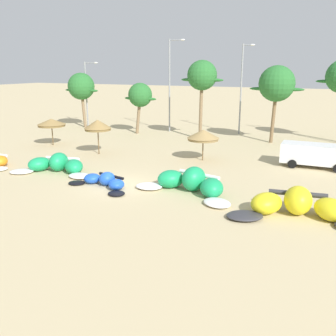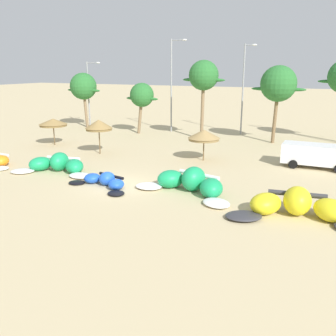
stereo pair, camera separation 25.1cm
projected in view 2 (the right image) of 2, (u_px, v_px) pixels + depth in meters
ground_plane at (121, 185)px, 25.12m from camera, size 260.00×260.00×0.00m
kite_left at (57, 165)px, 28.21m from camera, size 6.73×3.75×1.42m
kite_left_of_center at (104, 181)px, 24.82m from camera, size 5.06×2.88×0.91m
kite_center at (190, 183)px, 23.55m from camera, size 7.09×4.11×1.58m
kite_right_of_center at (297, 206)px, 19.63m from camera, size 7.58×4.02×1.55m
beach_umbrella_near_van at (53, 122)px, 37.56m from camera, size 2.82×2.82×2.70m
beach_umbrella_middle at (99, 125)px, 33.52m from camera, size 2.46×2.46×3.16m
beach_umbrella_near_palms at (204, 135)px, 31.20m from camera, size 2.71×2.71×2.65m
parked_van at (316, 154)px, 29.27m from camera, size 5.33×2.35×1.84m
palm_leftmost at (83, 87)px, 48.22m from camera, size 5.16×3.44×7.04m
palm_left at (142, 96)px, 43.45m from camera, size 4.20×2.80×5.98m
palm_left_of_gap at (204, 76)px, 39.45m from camera, size 4.77×3.18×8.47m
palm_center_left at (278, 84)px, 37.54m from camera, size 5.47×3.65×7.93m
lamppost_west at (90, 90)px, 49.05m from camera, size 2.11×0.24×8.41m
lamppost_west_center at (172, 82)px, 44.47m from camera, size 2.05×0.24×10.90m
lamppost_east_center at (244, 86)px, 42.85m from camera, size 1.43×0.24×10.27m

